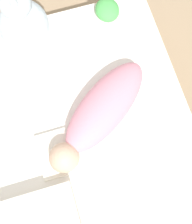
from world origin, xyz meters
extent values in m
plane|color=#9E8466|center=(0.00, 0.00, 0.00)|extent=(12.00, 12.00, 0.00)
cube|color=white|center=(0.00, 0.00, 0.11)|extent=(1.10, 0.88, 0.22)
cube|color=white|center=(-0.10, 0.13, 0.23)|extent=(0.19, 0.22, 0.02)
ellipsoid|color=pink|center=(0.02, -0.08, 0.28)|extent=(0.43, 0.49, 0.13)
sphere|color=#DBB293|center=(-0.14, 0.13, 0.28)|extent=(0.12, 0.12, 0.12)
sphere|color=silver|center=(0.46, 0.15, 0.33)|extent=(0.22, 0.22, 0.22)
sphere|color=silver|center=(0.46, 0.15, 0.48)|extent=(0.13, 0.13, 0.13)
ellipsoid|color=#51B756|center=(0.48, -0.23, 0.25)|extent=(0.13, 0.11, 0.07)
camera|label=1|loc=(-0.34, 0.06, 1.51)|focal=50.00mm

